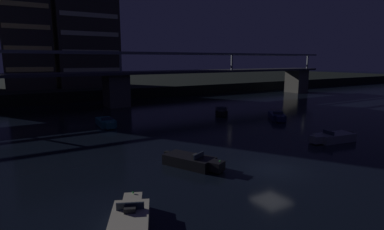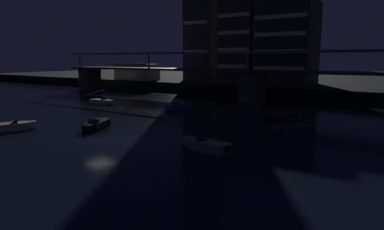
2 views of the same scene
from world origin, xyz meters
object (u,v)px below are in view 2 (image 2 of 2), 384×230
tower_central (287,43)px  speedboat_near_left (179,106)px  waterfront_pavilion (137,72)px  speedboat_far_left (96,125)px  speedboat_mid_left (102,102)px  speedboat_mid_center (207,145)px  river_bridge (253,78)px  tower_west_tall (241,41)px  speedboat_near_right (280,117)px  speedboat_near_center (293,129)px  tower_west_low (205,9)px  speedboat_mid_right (11,126)px

tower_central → speedboat_near_left: 36.56m
tower_central → waterfront_pavilion: 41.52m
tower_central → speedboat_far_left: size_ratio=3.85×
speedboat_near_left → speedboat_mid_left: 15.30m
speedboat_mid_center → river_bridge: bearing=107.8°
speedboat_near_left → speedboat_mid_center: 25.77m
tower_west_tall → speedboat_far_left: bearing=-82.1°
river_bridge → tower_west_tall: (-11.99, 19.07, 7.81)m
river_bridge → speedboat_near_right: (11.03, -15.74, -4.14)m
waterfront_pavilion → speedboat_near_left: (34.45, -26.98, -4.02)m
speedboat_near_left → speedboat_near_center: 22.70m
waterfront_pavilion → speedboat_mid_center: bearing=-41.8°
speedboat_near_center → river_bridge: bearing=123.2°
waterfront_pavilion → speedboat_mid_left: waterfront_pavilion is taller
tower_west_low → speedboat_mid_left: 46.39m
waterfront_pavilion → speedboat_near_left: 43.94m
tower_west_low → speedboat_mid_center: 71.00m
tower_central → waterfront_pavilion: bearing=-169.7°
waterfront_pavilion → speedboat_mid_right: (28.67, -51.28, -4.02)m
speedboat_near_left → speedboat_mid_left: size_ratio=1.00×
tower_west_tall → tower_central: tower_west_tall is taller
speedboat_near_left → speedboat_near_right: 17.22m
tower_west_tall → waterfront_pavilion: size_ratio=1.66×
waterfront_pavilion → speedboat_mid_center: (51.64, -46.18, -4.02)m
speedboat_near_left → speedboat_far_left: 18.15m
tower_west_tall → speedboat_mid_center: size_ratio=3.94×
tower_west_low → tower_west_tall: size_ratio=1.89×
speedboat_mid_left → speedboat_mid_right: size_ratio=1.04×
tower_central → waterfront_pavilion: (-40.23, -7.34, -7.19)m
speedboat_mid_left → speedboat_near_center: bearing=-7.9°
speedboat_near_right → speedboat_far_left: same height
waterfront_pavilion → speedboat_near_right: size_ratio=2.64×
river_bridge → tower_west_low: (-25.11, 23.08, 16.99)m
speedboat_near_left → speedboat_mid_right: size_ratio=1.04×
speedboat_near_right → waterfront_pavilion: bearing=151.8°
speedboat_mid_center → tower_central: bearing=102.0°
speedboat_mid_right → tower_central: bearing=78.8°
river_bridge → speedboat_near_left: river_bridge is taller
waterfront_pavilion → tower_west_low: bearing=35.8°
waterfront_pavilion → speedboat_mid_center: size_ratio=2.37×
tower_west_tall → speedboat_near_left: 36.63m
tower_west_tall → speedboat_near_right: size_ratio=4.39×
speedboat_near_left → speedboat_far_left: same height
waterfront_pavilion → speedboat_far_left: (35.85, -45.08, -4.02)m
waterfront_pavilion → speedboat_near_center: (55.70, -34.95, -4.02)m
speedboat_near_right → speedboat_mid_center: size_ratio=0.90×
speedboat_near_left → speedboat_mid_right: (-5.78, -24.30, 0.00)m
tower_west_low → speedboat_near_center: bearing=-48.9°
speedboat_near_right → speedboat_mid_right: (-22.98, -23.62, 0.00)m
river_bridge → speedboat_near_left: size_ratio=18.79×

